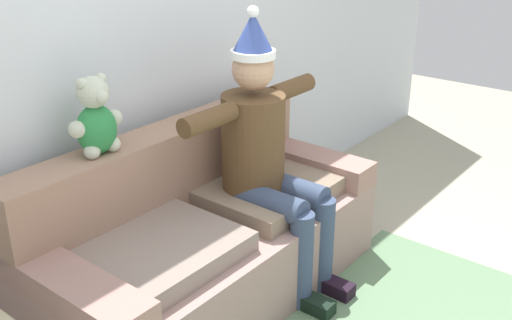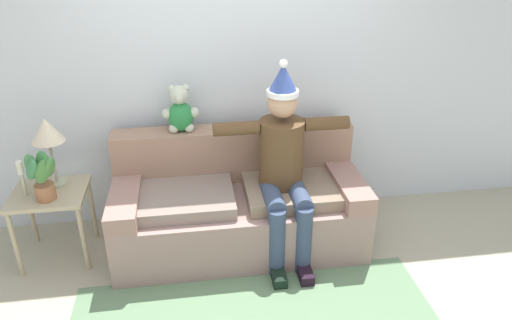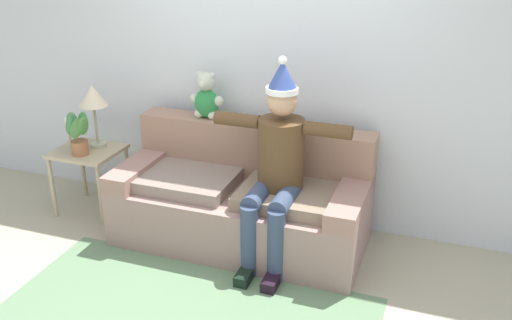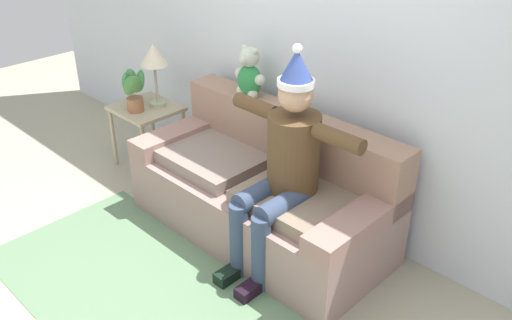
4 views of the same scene
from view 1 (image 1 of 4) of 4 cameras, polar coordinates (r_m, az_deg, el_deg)
The scene contains 4 objects.
back_wall at distance 3.25m, azimuth -12.34°, elevation 11.34°, with size 7.00×0.10×2.70m, color silver.
couch at distance 3.25m, azimuth -4.96°, elevation -7.28°, with size 1.94×0.88×0.89m.
person_seated at distance 3.18m, azimuth 1.06°, elevation 0.76°, with size 1.02×0.77×1.52m.
teddy_bear at distance 2.89m, azimuth -14.88°, elevation 3.73°, with size 0.29×0.17×0.38m.
Camera 1 is at (-2.00, -0.93, 1.99)m, focal length 42.33 mm.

